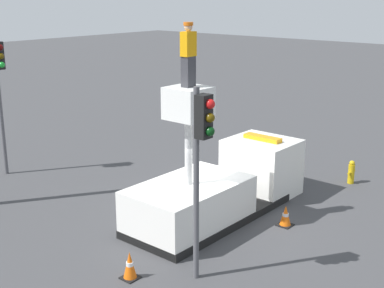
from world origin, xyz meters
TOP-DOWN VIEW (x-y plane):
  - ground_plane at (0.00, 0.00)m, footprint 120.00×120.00m
  - bucket_truck at (0.47, 0.00)m, footprint 6.69×2.29m
  - worker at (-1.01, 0.00)m, footprint 0.40×0.26m
  - traffic_light_pole at (-3.02, -2.12)m, footprint 0.34×0.57m
  - traffic_light_across at (-1.78, 8.49)m, footprint 0.34×0.57m
  - fire_hydrant at (5.82, -1.97)m, footprint 0.47×0.23m
  - traffic_cone_rear at (-4.10, -0.77)m, footprint 0.41×0.41m
  - traffic_cone_curbside at (1.05, -2.06)m, footprint 0.43×0.43m

SIDE VIEW (x-z plane):
  - ground_plane at x=0.00m, z-range 0.00..0.00m
  - traffic_cone_curbside at x=1.05m, z-range -0.02..0.62m
  - traffic_cone_rear at x=-4.10m, z-range -0.02..0.69m
  - fire_hydrant at x=5.82m, z-range -0.01..0.86m
  - bucket_truck at x=0.47m, z-range -1.26..2.99m
  - traffic_light_pole at x=-3.02m, z-range 0.99..5.74m
  - traffic_light_across at x=-1.78m, z-range 1.08..6.28m
  - worker at x=-1.01m, z-range 4.26..6.00m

